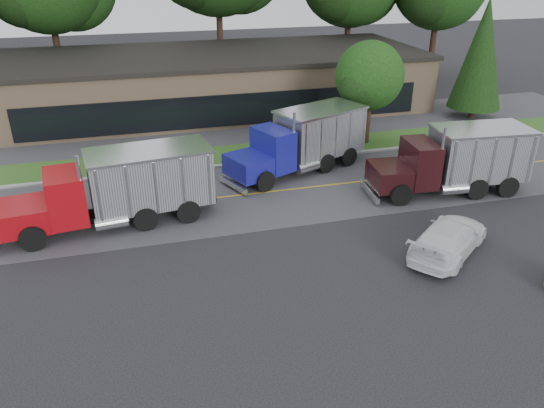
{
  "coord_description": "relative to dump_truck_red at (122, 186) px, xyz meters",
  "views": [
    {
      "loc": [
        -4.56,
        -15.35,
        11.5
      ],
      "look_at": [
        0.71,
        3.99,
        1.8
      ],
      "focal_mm": 35.0,
      "sensor_mm": 36.0,
      "label": 1
    }
  ],
  "objects": [
    {
      "name": "strip_mall",
      "position": [
        7.34,
        18.47,
        0.19
      ],
      "size": [
        32.0,
        12.0,
        4.0
      ],
      "primitive_type": "cube",
      "color": "tan",
      "rests_on": "ground"
    },
    {
      "name": "tree_verge",
      "position": [
        15.41,
        7.52,
        2.32
      ],
      "size": [
        4.55,
        4.29,
        6.5
      ],
      "color": "#382619",
      "rests_on": "ground"
    },
    {
      "name": "road",
      "position": [
        5.34,
        1.47,
        -1.81
      ],
      "size": [
        60.0,
        8.0,
        0.02
      ],
      "primitive_type": "cube",
      "color": "#59595E",
      "rests_on": "ground"
    },
    {
      "name": "dump_truck_maroon",
      "position": [
        16.63,
        -0.91,
        -0.01
      ],
      "size": [
        8.29,
        3.35,
        3.36
      ],
      "rotation": [
        0.0,
        0.0,
        3.05
      ],
      "color": "black",
      "rests_on": "ground"
    },
    {
      "name": "far_parking",
      "position": [
        5.34,
        12.47,
        -1.81
      ],
      "size": [
        60.0,
        7.0,
        0.02
      ],
      "primitive_type": "cube",
      "color": "#59595E",
      "rests_on": "ground"
    },
    {
      "name": "ground",
      "position": [
        5.34,
        -7.53,
        -1.81
      ],
      "size": [
        140.0,
        140.0,
        0.0
      ],
      "primitive_type": "plane",
      "color": "#35353A",
      "rests_on": "ground"
    },
    {
      "name": "center_line",
      "position": [
        5.34,
        1.47,
        -1.81
      ],
      "size": [
        60.0,
        0.12,
        0.01
      ],
      "primitive_type": "cube",
      "color": "gold",
      "rests_on": "ground"
    },
    {
      "name": "grass_verge",
      "position": [
        5.34,
        7.47,
        -1.81
      ],
      "size": [
        60.0,
        3.4,
        0.03
      ],
      "primitive_type": "cube",
      "color": "#22561D",
      "rests_on": "ground"
    },
    {
      "name": "evergreen_right",
      "position": [
        25.34,
        10.47,
        2.91
      ],
      "size": [
        3.78,
        3.78,
        8.6
      ],
      "color": "#382619",
      "rests_on": "ground"
    },
    {
      "name": "dump_truck_blue",
      "position": [
        9.99,
        4.06,
        -0.0
      ],
      "size": [
        8.79,
        5.46,
        3.36
      ],
      "rotation": [
        0.0,
        0.0,
        3.52
      ],
      "color": "black",
      "rests_on": "ground"
    },
    {
      "name": "curb",
      "position": [
        5.34,
        5.67,
        -1.81
      ],
      "size": [
        60.0,
        0.3,
        0.12
      ],
      "primitive_type": "cube",
      "color": "#9E9E99",
      "rests_on": "ground"
    },
    {
      "name": "rally_car",
      "position": [
        12.84,
        -6.4,
        -1.09
      ],
      "size": [
        5.18,
        4.65,
        1.45
      ],
      "primitive_type": "imported",
      "rotation": [
        0.0,
        0.0,
        2.23
      ],
      "color": "white",
      "rests_on": "ground"
    },
    {
      "name": "dump_truck_red",
      "position": [
        0.0,
        0.0,
        0.0
      ],
      "size": [
        9.61,
        3.69,
        3.36
      ],
      "rotation": [
        0.0,
        0.0,
        3.27
      ],
      "color": "black",
      "rests_on": "ground"
    }
  ]
}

